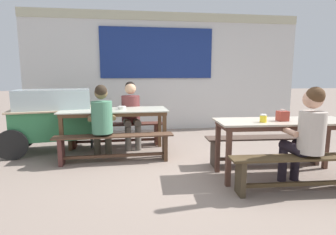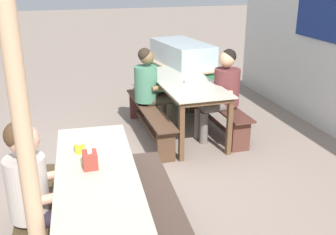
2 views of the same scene
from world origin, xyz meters
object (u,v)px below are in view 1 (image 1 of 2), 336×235
at_px(dining_table_far, 115,114).
at_px(bench_far_back, 116,131).
at_px(dining_table_near, 283,127).
at_px(person_center_facing, 131,110).
at_px(tissue_box, 282,116).
at_px(bench_near_back, 265,146).
at_px(bench_far_front, 114,144).
at_px(food_cart, 53,116).
at_px(condiment_jar, 263,118).
at_px(person_left_back_turned, 102,119).
at_px(person_near_front, 307,132).
at_px(bench_near_front, 303,169).
at_px(soup_bowl, 122,108).

relative_size(dining_table_far, bench_far_back, 1.01).
relative_size(dining_table_near, person_center_facing, 1.46).
xyz_separation_m(bench_far_back, tissue_box, (2.21, -1.99, 0.54)).
height_order(bench_far_back, bench_near_back, same).
relative_size(dining_table_far, bench_near_back, 0.99).
distance_m(bench_far_front, bench_near_back, 2.32).
bearing_deg(food_cart, condiment_jar, -31.76).
distance_m(dining_table_near, person_left_back_turned, 2.63).
bearing_deg(person_near_front, food_cart, 147.06).
bearing_deg(bench_near_front, person_left_back_turned, 147.65).
xyz_separation_m(dining_table_near, person_left_back_turned, (-2.42, 1.02, -0.00)).
height_order(bench_far_back, bench_far_front, same).
xyz_separation_m(bench_near_back, person_center_facing, (-1.99, 1.39, 0.41)).
height_order(bench_near_back, food_cart, food_cart).
bearing_deg(tissue_box, bench_far_back, 138.03).
height_order(bench_near_front, person_center_facing, person_center_facing).
bearing_deg(soup_bowl, bench_far_front, -102.89).
distance_m(dining_table_near, person_center_facing, 2.72).
distance_m(dining_table_far, tissue_box, 2.67).
relative_size(tissue_box, condiment_jar, 1.50).
xyz_separation_m(bench_near_front, person_left_back_turned, (-2.40, 1.52, 0.40)).
height_order(bench_near_back, soup_bowl, soup_bowl).
xyz_separation_m(bench_far_front, tissue_box, (2.20, -0.99, 0.55)).
bearing_deg(food_cart, person_left_back_turned, -39.26).
xyz_separation_m(dining_table_near, condiment_jar, (-0.34, -0.09, 0.13)).
bearing_deg(food_cart, person_near_front, -32.94).
bearing_deg(person_center_facing, food_cart, -174.56).
bearing_deg(bench_near_back, person_left_back_turned, 168.07).
relative_size(dining_table_near, soup_bowl, 13.08).
bearing_deg(soup_bowl, tissue_box, -36.06).
bearing_deg(condiment_jar, tissue_box, 10.97).
relative_size(person_left_back_turned, soup_bowl, 8.82).
distance_m(dining_table_near, food_cart, 3.77).
distance_m(person_near_front, condiment_jar, 0.52).
xyz_separation_m(tissue_box, condiment_jar, (-0.29, -0.06, -0.02)).
height_order(dining_table_near, person_center_facing, person_center_facing).
bearing_deg(bench_near_front, person_near_front, 47.49).
height_order(dining_table_near, person_left_back_turned, person_left_back_turned).
xyz_separation_m(person_center_facing, condiment_jar, (1.62, -1.98, 0.12)).
bearing_deg(bench_near_front, tissue_box, 91.80).
height_order(bench_near_back, person_near_front, person_near_front).
height_order(bench_far_front, person_left_back_turned, person_left_back_turned).
xyz_separation_m(dining_table_far, soup_bowl, (0.13, 0.02, 0.10)).
xyz_separation_m(dining_table_far, bench_far_front, (0.01, -0.50, -0.41)).
height_order(bench_far_front, tissue_box, tissue_box).
distance_m(person_center_facing, condiment_jar, 2.57).
distance_m(bench_near_front, soup_bowl, 2.92).
bearing_deg(person_left_back_turned, person_center_facing, 61.99).
xyz_separation_m(dining_table_far, dining_table_near, (2.25, -1.45, -0.01)).
height_order(bench_far_back, bench_near_front, same).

